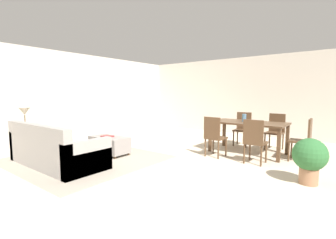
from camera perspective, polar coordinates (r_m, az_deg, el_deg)
ground_plane at (r=4.50m, az=0.93°, el=-12.47°), size 10.80×10.80×0.00m
wall_back at (r=8.80m, az=20.93°, el=5.15°), size 9.00×0.12×2.70m
wall_left at (r=8.07m, az=-23.34°, el=5.01°), size 0.12×11.00×2.70m
area_rug at (r=5.71m, az=-18.84°, el=-8.74°), size 3.00×2.80×0.01m
couch at (r=5.40m, az=-25.16°, el=-6.70°), size 2.23×0.96×0.86m
ottoman_table at (r=5.92m, az=-13.71°, el=-5.70°), size 0.97×0.50×0.42m
side_table at (r=6.65m, az=-30.58°, el=-3.12°), size 0.40×0.40×0.59m
table_lamp at (r=6.60m, az=-30.83°, el=1.50°), size 0.26×0.26×0.53m
dining_table at (r=6.11m, az=18.43°, el=-1.37°), size 1.71×0.93×0.76m
dining_chair_near_left at (r=5.55m, az=10.82°, el=-3.48°), size 0.43×0.43×0.92m
dining_chair_near_right at (r=5.21m, az=19.76°, el=-4.36°), size 0.40×0.40×0.92m
dining_chair_far_left at (r=7.02m, az=17.28°, el=-1.65°), size 0.43×0.43×0.92m
dining_chair_far_right at (r=6.84m, az=24.09°, el=-2.11°), size 0.43×0.43×0.92m
dining_chair_head_east at (r=5.84m, az=29.53°, el=-3.70°), size 0.41×0.41×0.92m
vase_centerpiece at (r=6.11m, az=17.57°, el=0.38°), size 0.10×0.10×0.19m
book_on_ottoman at (r=5.85m, az=-14.16°, el=-3.87°), size 0.27×0.21×0.03m
potted_plant at (r=4.45m, az=30.51°, el=-7.71°), size 0.52×0.52×0.74m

